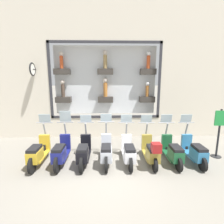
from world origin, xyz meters
The scene contains 11 objects.
ground_plane centered at (0.00, 0.00, 0.00)m, with size 120.00×120.00×0.00m, color gray.
building_facade centered at (3.60, 0.00, 4.39)m, with size 1.22×36.00×8.62m.
scooter_teal_0 centered at (0.62, -3.08, 0.41)m, with size 1.79×0.61×1.54m.
scooter_green_1 centered at (0.62, -2.32, 0.41)m, with size 1.79×0.61×1.55m.
scooter_olive_2 centered at (0.56, -1.56, 0.46)m, with size 1.79×0.60×1.53m.
scooter_white_3 centered at (0.62, -0.80, 0.42)m, with size 1.80×0.60×1.55m.
scooter_silver_4 centered at (0.63, -0.04, 0.44)m, with size 1.81×0.61×1.58m.
scooter_black_5 centered at (0.63, 0.72, 0.43)m, with size 1.80×0.60×1.55m.
scooter_navy_6 centered at (0.63, 1.48, 0.45)m, with size 1.81×0.60×1.70m.
scooter_yellow_7 centered at (0.63, 2.24, 0.44)m, with size 1.80×0.61×1.58m.
shop_sign_post centered at (1.03, -4.14, 0.98)m, with size 0.36×0.45×1.81m.
Camera 1 is at (-4.93, -0.08, 2.91)m, focal length 28.00 mm.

